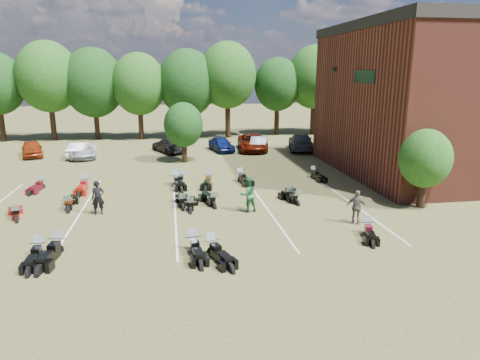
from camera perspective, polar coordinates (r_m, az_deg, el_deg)
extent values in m
plane|color=brown|center=(21.32, -0.42, -5.83)|extent=(160.00, 160.00, 0.00)
imported|color=maroon|center=(42.18, -25.99, 3.78)|extent=(2.81, 4.43, 1.40)
imported|color=silver|center=(40.18, -20.39, 3.83)|extent=(1.93, 4.24, 1.35)
imported|color=#9CA0A4|center=(39.82, -20.39, 3.69)|extent=(3.16, 4.98, 1.28)
imported|color=black|center=(40.58, -9.42, 4.64)|extent=(3.70, 5.06, 1.36)
imported|color=#0B164E|center=(40.56, -2.50, 4.82)|extent=(2.45, 4.27, 1.37)
imported|color=#9E9E9A|center=(40.89, 2.58, 4.92)|extent=(2.58, 4.51, 1.41)
imported|color=#5C1305|center=(40.89, 1.66, 5.02)|extent=(3.09, 5.76, 1.54)
imported|color=#323336|center=(41.48, 8.13, 5.05)|extent=(3.44, 5.85, 1.59)
imported|color=black|center=(23.60, -18.41, -2.27)|extent=(0.74, 0.57, 1.81)
imported|color=#246138|center=(22.82, 1.09, -1.93)|extent=(1.11, 0.97, 1.93)
imported|color=#58524B|center=(21.79, 15.32, -3.52)|extent=(1.05, 0.96, 1.72)
cube|color=black|center=(34.13, 12.45, 14.23)|extent=(0.30, 0.40, 0.30)
cube|color=black|center=(29.58, 16.24, 13.08)|extent=(0.06, 3.00, 0.80)
cylinder|color=black|center=(50.74, -24.18, 7.04)|extent=(0.58, 0.58, 4.08)
ellipsoid|color=#1E4C19|center=(50.48, -24.68, 11.87)|extent=(6.00, 6.00, 6.90)
cylinder|color=black|center=(49.71, -18.57, 7.42)|extent=(0.57, 0.58, 4.08)
ellipsoid|color=#1E4C19|center=(49.44, -18.97, 12.36)|extent=(6.00, 6.00, 6.90)
cylinder|color=black|center=(49.16, -12.76, 7.74)|extent=(0.57, 0.58, 4.08)
ellipsoid|color=#1E4C19|center=(48.88, -13.04, 12.74)|extent=(6.00, 6.00, 6.90)
cylinder|color=black|center=(49.12, -6.88, 7.98)|extent=(0.58, 0.58, 4.08)
ellipsoid|color=#1E4C19|center=(48.84, -7.03, 12.99)|extent=(6.00, 6.00, 6.90)
cylinder|color=black|center=(49.58, -1.04, 8.13)|extent=(0.57, 0.58, 4.08)
ellipsoid|color=#1E4C19|center=(49.31, -1.06, 13.10)|extent=(6.00, 6.00, 6.90)
cylinder|color=black|center=(50.54, 4.64, 8.21)|extent=(0.57, 0.58, 4.08)
ellipsoid|color=#1E4C19|center=(50.27, 4.74, 13.08)|extent=(6.00, 6.00, 6.90)
cylinder|color=black|center=(51.96, 10.05, 8.20)|extent=(0.57, 0.58, 4.08)
ellipsoid|color=#1E4C19|center=(51.70, 10.26, 12.93)|extent=(6.00, 6.00, 6.90)
cylinder|color=black|center=(53.81, 15.14, 8.13)|extent=(0.58, 0.58, 4.08)
ellipsoid|color=#1E4C19|center=(53.56, 15.44, 12.70)|extent=(6.00, 6.00, 6.90)
cylinder|color=black|center=(56.05, 19.85, 8.01)|extent=(0.58, 0.58, 4.08)
ellipsoid|color=#1E4C19|center=(55.81, 20.23, 12.39)|extent=(6.00, 6.00, 6.90)
cylinder|color=black|center=(25.66, 23.05, -1.51)|extent=(0.24, 0.24, 1.71)
sphere|color=#1E4C19|center=(25.24, 23.47, 2.65)|extent=(2.80, 2.80, 2.80)
cylinder|color=black|center=(35.87, -7.44, 3.90)|extent=(0.24, 0.24, 1.90)
sphere|color=#1E4C19|center=(35.56, -7.55, 7.31)|extent=(3.20, 3.20, 3.20)
cube|color=silver|center=(24.43, -20.50, -4.11)|extent=(0.10, 14.00, 0.01)
cube|color=silver|center=(23.93, -8.68, -3.72)|extent=(0.10, 14.00, 0.01)
cube|color=silver|center=(24.47, 3.13, -3.17)|extent=(0.10, 14.00, 0.01)
cube|color=silver|center=(25.97, 13.98, -2.55)|extent=(0.10, 14.00, 0.01)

